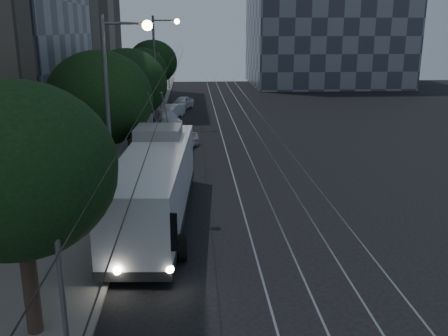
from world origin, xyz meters
TOP-DOWN VIEW (x-y plane):
  - ground at (0.00, 0.00)m, footprint 120.00×120.00m
  - sidewalk at (-7.50, 20.00)m, footprint 5.00×90.00m
  - tram_rails at (2.50, 20.00)m, footprint 4.52×90.00m
  - overhead_wires at (-4.97, 20.00)m, footprint 2.23×90.00m
  - building_distant_right at (18.00, 55.00)m, footprint 22.00×18.00m
  - trolleybus at (-3.76, 0.27)m, footprint 3.40×12.70m
  - pickup_silver at (-4.30, 8.00)m, footprint 2.78×5.38m
  - car_white_a at (-2.70, 14.15)m, footprint 2.39×3.85m
  - car_white_b at (-4.30, 22.85)m, footprint 3.10×4.83m
  - car_white_c at (-4.17, 26.97)m, footprint 2.79×4.01m
  - car_white_d at (-3.14, 32.23)m, footprint 2.81×4.24m
  - tree_0 at (-6.62, -8.35)m, footprint 5.19×5.19m
  - tree_1 at (-7.00, 6.00)m, footprint 5.69×5.69m
  - tree_2 at (-6.50, 14.00)m, footprint 5.46×5.46m
  - tree_3 at (-7.00, 19.86)m, footprint 4.65×4.65m
  - tree_4 at (-7.00, 30.00)m, footprint 4.90×4.90m
  - tree_5 at (-6.50, 37.33)m, footprint 5.57×5.57m
  - streetlamp_near at (-5.40, 1.08)m, footprint 2.21×0.44m
  - streetlamp_far at (-4.79, 22.22)m, footprint 2.29×0.44m

SIDE VIEW (x-z plane):
  - ground at x=0.00m, z-range 0.00..0.00m
  - tram_rails at x=2.50m, z-range 0.00..0.02m
  - sidewalk at x=-7.50m, z-range 0.00..0.15m
  - car_white_a at x=-2.70m, z-range 0.00..1.22m
  - car_white_c at x=-4.17m, z-range 0.00..1.25m
  - car_white_b at x=-4.30m, z-range 0.00..1.30m
  - car_white_d at x=-3.14m, z-range 0.00..1.34m
  - pickup_silver at x=-4.30m, z-range 0.00..1.45m
  - trolleybus at x=-3.76m, z-range -1.07..4.55m
  - overhead_wires at x=-4.97m, z-range 0.47..6.47m
  - tree_3 at x=-7.00m, z-range 0.98..7.15m
  - tree_4 at x=-7.00m, z-range 1.05..7.58m
  - tree_5 at x=-6.50m, z-range 1.04..8.15m
  - tree_2 at x=-6.50m, z-range 1.09..8.21m
  - tree_1 at x=-7.00m, z-range 1.10..8.45m
  - tree_0 at x=-6.62m, z-range 1.28..8.53m
  - streetlamp_near at x=-5.40m, z-range 0.98..9.97m
  - streetlamp_far at x=-4.79m, z-range 1.00..10.39m
  - building_distant_right at x=18.00m, z-range 0.00..24.00m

